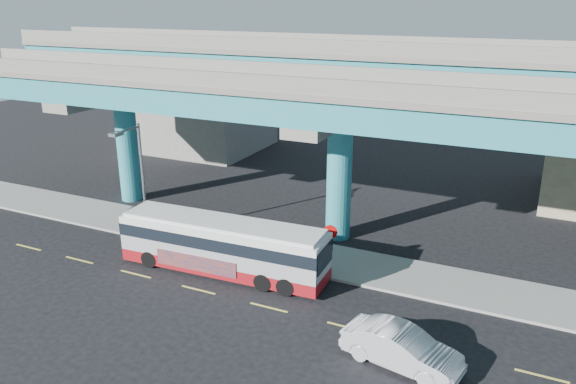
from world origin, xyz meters
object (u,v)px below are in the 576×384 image
at_px(parked_car, 154,215).
at_px(street_lamp, 136,165).
at_px(transit_bus, 223,244).
at_px(sedan, 402,348).
at_px(stop_sign, 330,238).

bearing_deg(parked_car, street_lamp, -171.40).
xyz_separation_m(transit_bus, sedan, (10.70, -3.95, -0.82)).
relative_size(sedan, parked_car, 1.37).
distance_m(transit_bus, parked_car, 8.37).
bearing_deg(sedan, parked_car, 78.06).
xyz_separation_m(parked_car, stop_sign, (12.71, -1.47, 1.35)).
bearing_deg(street_lamp, parked_car, 109.30).
xyz_separation_m(sedan, parked_car, (-18.18, 7.61, -0.05)).
relative_size(transit_bus, street_lamp, 1.66).
xyz_separation_m(sedan, stop_sign, (-5.47, 6.14, 1.30)).
bearing_deg(transit_bus, sedan, -22.87).
height_order(street_lamp, stop_sign, street_lamp).
height_order(parked_car, stop_sign, stop_sign).
height_order(transit_bus, parked_car, transit_bus).
xyz_separation_m(parked_car, street_lamp, (0.76, -2.18, 3.98)).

